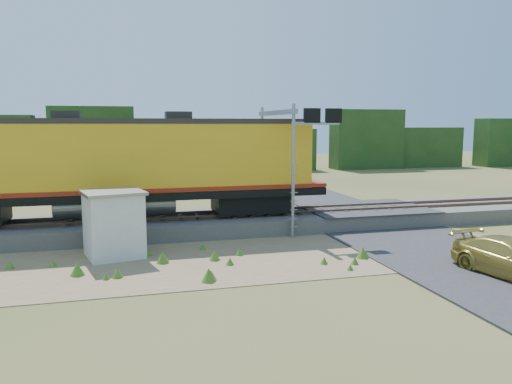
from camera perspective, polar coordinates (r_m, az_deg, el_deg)
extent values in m
plane|color=#475123|center=(21.48, 2.84, -7.38)|extent=(140.00, 140.00, 0.00)
cube|color=slate|center=(27.02, -1.05, -3.35)|extent=(70.00, 5.00, 0.80)
cube|color=brown|center=(26.25, -0.67, -2.62)|extent=(70.00, 0.10, 0.16)
cube|color=brown|center=(27.62, -1.41, -2.10)|extent=(70.00, 0.10, 0.16)
cube|color=#8C7754|center=(21.45, -2.71, -7.36)|extent=(26.00, 8.00, 0.03)
cube|color=#38383A|center=(29.40, 12.32, -1.78)|extent=(7.00, 5.20, 0.06)
cube|color=#38383A|center=(44.18, 2.77, 0.50)|extent=(7.00, 24.00, 0.08)
cube|color=#1A3B15|center=(58.14, -8.71, 5.34)|extent=(36.00, 3.00, 6.50)
cube|color=#1A3B15|center=(74.10, 23.88, 5.07)|extent=(50.00, 3.00, 6.00)
cube|color=black|center=(26.88, -0.71, -1.16)|extent=(3.85, 2.46, 0.96)
cube|color=black|center=(25.98, -15.76, -0.26)|extent=(21.41, 3.21, 0.39)
cylinder|color=gray|center=(26.05, -15.72, -1.38)|extent=(5.89, 1.28, 1.28)
cube|color=gold|center=(25.79, -15.91, 3.82)|extent=(19.80, 3.10, 3.32)
cube|color=maroon|center=(25.94, -15.78, 0.44)|extent=(21.41, 3.26, 0.19)
cube|color=#28231E|center=(25.74, -16.06, 7.79)|extent=(19.80, 3.16, 0.26)
cube|color=#28231E|center=(25.87, -20.87, 8.13)|extent=(1.28, 1.07, 0.48)
cube|color=#28231E|center=(25.89, -8.88, 8.54)|extent=(1.28, 1.07, 0.48)
cube|color=silver|center=(21.95, -15.96, -3.70)|extent=(2.62, 2.62, 2.72)
cube|color=gray|center=(21.72, -16.09, -0.03)|extent=(2.88, 2.88, 0.13)
cylinder|color=gray|center=(24.41, 4.26, 2.30)|extent=(0.17, 0.17, 6.59)
cylinder|color=gray|center=(29.73, 0.70, 3.30)|extent=(0.17, 0.17, 6.59)
cube|color=gray|center=(26.96, 2.34, 9.04)|extent=(0.24, 6.20, 0.24)
cube|color=gray|center=(24.69, 6.81, 7.80)|extent=(2.45, 0.14, 0.14)
cube|color=black|center=(24.63, 6.42, 8.69)|extent=(0.85, 0.14, 0.71)
cube|color=black|center=(25.06, 8.85, 8.63)|extent=(0.85, 0.14, 0.71)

